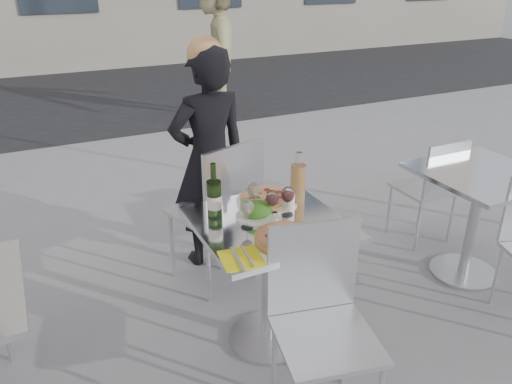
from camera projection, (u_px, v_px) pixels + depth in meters
name	position (u px, v px, depth m)	size (l,w,h in m)	color
ground	(268.00, 339.00, 2.81)	(80.00, 80.00, 0.00)	slate
street_asphalt	(86.00, 94.00, 8.13)	(24.00, 5.00, 0.00)	black
main_table	(269.00, 257.00, 2.59)	(0.72, 0.72, 0.75)	#B7BABF
side_table_right	(477.00, 202.00, 3.19)	(0.72, 0.72, 0.75)	#B7BABF
chair_far	(222.00, 203.00, 3.07)	(0.57, 0.58, 0.99)	silver
chair_near	(320.00, 310.00, 2.18)	(0.50, 0.51, 0.92)	silver
side_chair_rfar	(433.00, 183.00, 3.60)	(0.38, 0.39, 0.82)	silver
woman_diner	(209.00, 160.00, 3.30)	(0.54, 0.36, 1.49)	black
pedestrian_b	(215.00, 47.00, 6.59)	(1.20, 0.69, 1.86)	#999062
pizza_near	(287.00, 237.00, 2.33)	(0.30, 0.30, 0.02)	tan
pizza_far	(267.00, 199.00, 2.70)	(0.34, 0.34, 0.03)	white
salad_plate	(257.00, 211.00, 2.53)	(0.22, 0.22, 0.09)	white
wine_bottle	(214.00, 197.00, 2.49)	(0.08, 0.08, 0.29)	#2A4A1B
carafe	(298.00, 183.00, 2.64)	(0.08, 0.08, 0.29)	#E6B062
sugar_shaker	(289.00, 201.00, 2.59)	(0.06, 0.06, 0.11)	white
wineglass_white_a	(247.00, 207.00, 2.40)	(0.07, 0.07, 0.16)	white
wineglass_white_b	(254.00, 191.00, 2.57)	(0.07, 0.07, 0.16)	white
wineglass_red_a	(272.00, 199.00, 2.48)	(0.07, 0.07, 0.16)	white
wineglass_red_b	(288.00, 195.00, 2.52)	(0.07, 0.07, 0.16)	white
napkin_left	(241.00, 258.00, 2.18)	(0.20, 0.20, 0.01)	#FFFB16
napkin_right	(333.00, 231.00, 2.41)	(0.22, 0.22, 0.01)	#FFFB16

